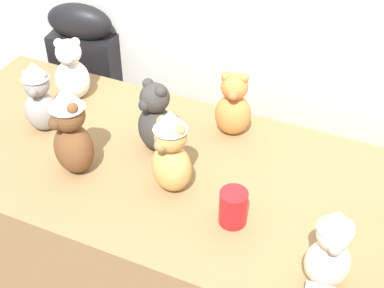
{
  "coord_description": "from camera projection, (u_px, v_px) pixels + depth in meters",
  "views": [
    {
      "loc": [
        0.52,
        -0.92,
        1.87
      ],
      "look_at": [
        0.0,
        0.25,
        0.83
      ],
      "focal_mm": 51.56,
      "sensor_mm": 36.0,
      "label": 1
    }
  ],
  "objects": [
    {
      "name": "display_table",
      "position": [
        192.0,
        249.0,
        1.94
      ],
      "size": [
        1.92,
        0.76,
        0.71
      ],
      "primitive_type": "cube",
      "color": "olive",
      "rests_on": "ground_plane"
    },
    {
      "name": "instrument_case",
      "position": [
        90.0,
        101.0,
        2.47
      ],
      "size": [
        0.29,
        0.16,
        0.93
      ],
      "rotation": [
        0.0,
        0.0,
        0.14
      ],
      "color": "black",
      "rests_on": "ground_plane"
    },
    {
      "name": "teddy_bear_honey",
      "position": [
        171.0,
        152.0,
        1.59
      ],
      "size": [
        0.15,
        0.14,
        0.28
      ],
      "rotation": [
        0.0,
        0.0,
        -0.29
      ],
      "color": "tan",
      "rests_on": "display_table"
    },
    {
      "name": "teddy_bear_cream",
      "position": [
        331.0,
        249.0,
        1.32
      ],
      "size": [
        0.14,
        0.13,
        0.25
      ],
      "rotation": [
        0.0,
        0.0,
        0.31
      ],
      "color": "beige",
      "rests_on": "display_table"
    },
    {
      "name": "teddy_bear_chestnut",
      "position": [
        71.0,
        132.0,
        1.65
      ],
      "size": [
        0.17,
        0.17,
        0.3
      ],
      "rotation": [
        0.0,
        0.0,
        -0.46
      ],
      "color": "brown",
      "rests_on": "display_table"
    },
    {
      "name": "teddy_bear_ginger",
      "position": [
        233.0,
        106.0,
        1.82
      ],
      "size": [
        0.14,
        0.13,
        0.24
      ],
      "rotation": [
        0.0,
        0.0,
        0.25
      ],
      "color": "#D17F3D",
      "rests_on": "display_table"
    },
    {
      "name": "teddy_bear_snow",
      "position": [
        71.0,
        71.0,
        1.98
      ],
      "size": [
        0.16,
        0.15,
        0.24
      ],
      "rotation": [
        0.0,
        0.0,
        0.55
      ],
      "color": "white",
      "rests_on": "display_table"
    },
    {
      "name": "teddy_bear_charcoal",
      "position": [
        156.0,
        119.0,
        1.75
      ],
      "size": [
        0.16,
        0.15,
        0.25
      ],
      "rotation": [
        0.0,
        0.0,
        -0.4
      ],
      "color": "#383533",
      "rests_on": "display_table"
    },
    {
      "name": "teddy_bear_ash",
      "position": [
        39.0,
        98.0,
        1.83
      ],
      "size": [
        0.14,
        0.13,
        0.26
      ],
      "rotation": [
        0.0,
        0.0,
        0.32
      ],
      "color": "gray",
      "rests_on": "display_table"
    },
    {
      "name": "party_cup_red",
      "position": [
        233.0,
        207.0,
        1.53
      ],
      "size": [
        0.08,
        0.08,
        0.11
      ],
      "primitive_type": "cylinder",
      "color": "red",
      "rests_on": "display_table"
    }
  ]
}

